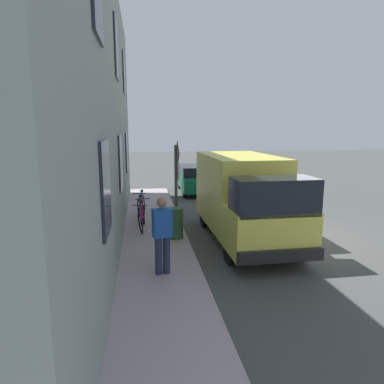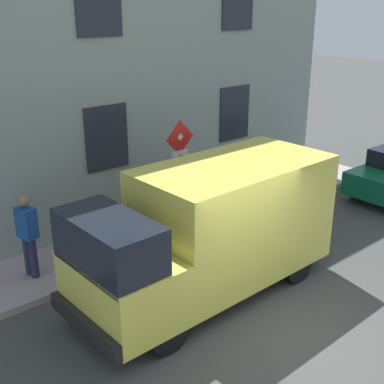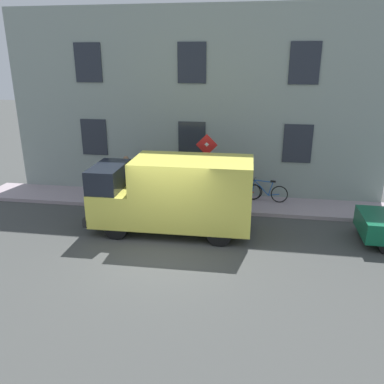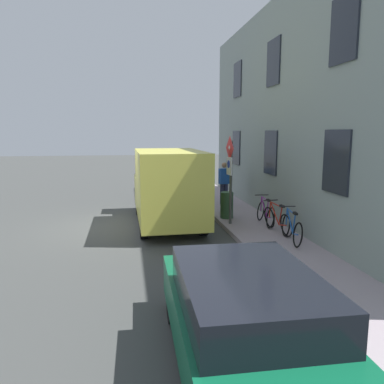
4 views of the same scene
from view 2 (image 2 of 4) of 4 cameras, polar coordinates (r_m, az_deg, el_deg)
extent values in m
plane|color=#424443|center=(9.21, 8.73, -14.75)|extent=(80.00, 80.00, 0.00)
cube|color=#A4949C|center=(11.88, -6.62, -5.59)|extent=(1.89, 17.11, 0.14)
cube|color=gray|center=(11.86, -10.98, 12.65)|extent=(0.70, 15.11, 7.43)
cube|color=#232833|center=(14.33, 4.82, 8.88)|extent=(0.06, 1.10, 1.50)
cube|color=#232833|center=(11.81, -9.63, 6.07)|extent=(0.06, 1.10, 1.50)
cube|color=#232833|center=(14.02, 5.20, 20.84)|extent=(0.06, 1.10, 1.50)
cube|color=#232833|center=(11.44, -10.58, 20.62)|extent=(0.06, 1.10, 1.50)
cylinder|color=#474C47|center=(11.24, -1.52, 0.80)|extent=(0.09, 0.09, 2.67)
pyramid|color=silver|center=(10.86, -1.29, 6.08)|extent=(0.07, 0.50, 0.50)
pyramid|color=red|center=(10.87, -1.31, 6.08)|extent=(0.05, 0.56, 0.56)
cube|color=white|center=(11.03, -1.34, 3.33)|extent=(0.06, 0.44, 0.56)
cylinder|color=#1933B2|center=(10.99, -1.26, 3.60)|extent=(0.02, 0.24, 0.24)
cube|color=#DED74F|center=(9.80, 4.72, -2.78)|extent=(2.05, 3.83, 2.18)
cube|color=#DED74F|center=(8.57, -7.82, -10.69)|extent=(2.02, 1.43, 1.10)
cube|color=black|center=(8.04, -9.38, -5.69)|extent=(1.93, 1.00, 0.84)
cube|color=black|center=(8.46, -12.04, -14.46)|extent=(2.00, 0.19, 0.28)
cylinder|color=black|center=(8.36, -2.76, -15.47)|extent=(0.23, 0.76, 0.76)
cylinder|color=black|center=(9.57, -9.48, -10.60)|extent=(0.23, 0.76, 0.76)
cylinder|color=black|center=(10.42, 11.80, -7.99)|extent=(0.23, 0.76, 0.76)
cylinder|color=black|center=(11.42, 4.78, -4.92)|extent=(0.23, 0.76, 0.76)
cylinder|color=black|center=(15.24, 18.19, 0.49)|extent=(0.19, 0.60, 0.60)
torus|color=black|center=(13.47, 1.08, -0.31)|extent=(0.21, 0.67, 0.66)
torus|color=black|center=(14.05, 4.63, 0.54)|extent=(0.21, 0.67, 0.66)
cylinder|color=#1F5AB2|center=(13.58, 2.27, 0.78)|extent=(0.11, 0.60, 0.60)
cylinder|color=#1F5AB2|center=(13.53, 2.54, 1.93)|extent=(0.13, 0.73, 0.07)
cylinder|color=#1F5AB2|center=(13.78, 3.50, 1.00)|extent=(0.06, 0.19, 0.55)
cylinder|color=#1F5AB2|center=(13.94, 3.93, 0.21)|extent=(0.09, 0.43, 0.12)
cylinder|color=#1F5AB2|center=(13.39, 1.18, 0.70)|extent=(0.05, 0.09, 0.50)
cube|color=black|center=(13.72, 3.78, 2.29)|extent=(0.11, 0.21, 0.06)
cylinder|color=#262626|center=(13.31, 1.28, 1.92)|extent=(0.46, 0.09, 0.03)
torus|color=black|center=(12.79, -1.89, -1.49)|extent=(0.19, 0.67, 0.66)
torus|color=black|center=(13.49, 1.32, -0.28)|extent=(0.19, 0.67, 0.66)
cylinder|color=red|center=(12.94, -0.82, -0.24)|extent=(0.09, 0.60, 0.60)
cylinder|color=red|center=(12.89, -0.59, 0.98)|extent=(0.10, 0.73, 0.07)
cylinder|color=red|center=(13.18, 0.29, 0.10)|extent=(0.05, 0.19, 0.55)
cylinder|color=red|center=(13.36, 0.70, -0.68)|extent=(0.07, 0.43, 0.12)
cylinder|color=red|center=(12.72, -1.82, -0.43)|extent=(0.04, 0.09, 0.50)
cube|color=black|center=(13.13, 0.52, 1.46)|extent=(0.10, 0.21, 0.06)
cylinder|color=#262626|center=(12.63, -1.75, 0.86)|extent=(0.46, 0.07, 0.03)
torus|color=black|center=(12.31, -5.71, -2.51)|extent=(0.20, 0.67, 0.66)
torus|color=black|center=(12.84, -1.71, -1.40)|extent=(0.20, 0.67, 0.66)
cylinder|color=purple|center=(12.39, -4.41, -1.27)|extent=(0.07, 0.60, 0.60)
cylinder|color=purple|center=(12.33, -4.15, -0.02)|extent=(0.08, 0.73, 0.07)
cylinder|color=purple|center=(12.58, -3.02, -0.97)|extent=(0.05, 0.19, 0.55)
cylinder|color=purple|center=(12.74, -2.49, -1.79)|extent=(0.06, 0.43, 0.12)
cylinder|color=purple|center=(12.23, -5.65, -1.42)|extent=(0.04, 0.09, 0.50)
cube|color=black|center=(12.51, -2.77, 0.44)|extent=(0.09, 0.20, 0.06)
cylinder|color=#262626|center=(12.13, -5.60, -0.09)|extent=(0.46, 0.06, 0.03)
cylinder|color=#262B47|center=(10.52, -17.50, -7.12)|extent=(0.16, 0.16, 0.85)
cylinder|color=#262B47|center=(10.66, -18.07, -6.81)|extent=(0.16, 0.16, 0.85)
cube|color=#1C4CA0|center=(10.28, -18.23, -3.33)|extent=(0.44, 0.34, 0.62)
sphere|color=#936B4C|center=(10.12, -18.51, -1.00)|extent=(0.22, 0.22, 0.22)
cylinder|color=#2D5133|center=(11.20, -5.08, -4.28)|extent=(0.44, 0.44, 0.90)
camera|label=1|loc=(10.21, -60.96, -1.54)|focal=32.13mm
camera|label=3|loc=(10.02, 84.14, 3.60)|focal=36.62mm
camera|label=4|loc=(18.94, 34.32, 10.42)|focal=35.14mm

